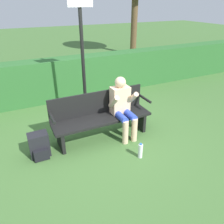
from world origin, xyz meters
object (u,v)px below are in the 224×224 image
object	(u,v)px
signpost	(82,49)
backpack	(39,146)
person_seated	(122,105)
park_bench	(101,115)
water_bottle	(140,151)

from	to	relation	value
signpost	backpack	bearing A→B (deg)	-140.38
person_seated	backpack	xyz separation A→B (m)	(-1.57, -0.01, -0.42)
park_bench	person_seated	world-z (taller)	person_seated
park_bench	signpost	distance (m)	1.37
backpack	water_bottle	size ratio (longest dim) A/B	1.54
backpack	water_bottle	bearing A→B (deg)	-27.14
water_bottle	signpost	distance (m)	2.26
park_bench	person_seated	bearing A→B (deg)	-17.81
person_seated	signpost	size ratio (longest dim) A/B	0.44
park_bench	person_seated	size ratio (longest dim) A/B	1.63
park_bench	signpost	size ratio (longest dim) A/B	0.72
signpost	park_bench	bearing A→B (deg)	-89.28
water_bottle	signpost	size ratio (longest dim) A/B	0.11
park_bench	signpost	world-z (taller)	signpost
person_seated	signpost	world-z (taller)	signpost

